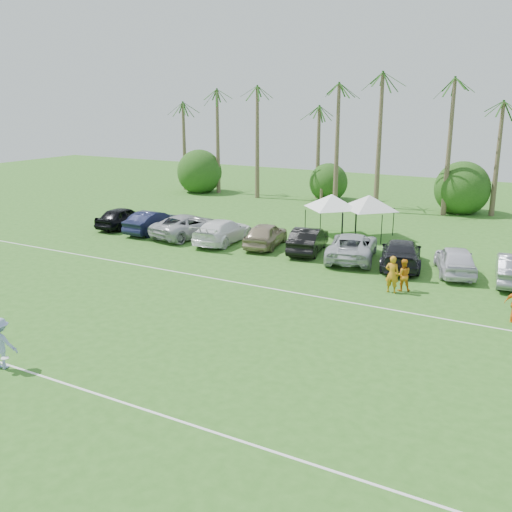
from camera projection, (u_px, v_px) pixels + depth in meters
The scene contains 27 objects.
ground at pixel (15, 412), 17.14m from camera, with size 120.00×120.00×0.00m, color #31671F.
field_lines at pixel (176, 324), 23.87m from camera, with size 80.00×12.10×0.01m.
palm_tree_0 at pixel (176, 115), 57.46m from camera, with size 2.40×2.40×8.90m.
palm_tree_1 at pixel (218, 107), 54.89m from camera, with size 2.40×2.40×9.90m.
palm_tree_2 at pixel (264, 97), 52.32m from camera, with size 2.40×2.40×10.90m.
palm_tree_3 at pixel (304, 87), 50.22m from camera, with size 2.40×2.40×11.90m.
palm_tree_4 at pixel (345, 118), 49.03m from camera, with size 2.40×2.40×8.90m.
palm_tree_5 at pixel (392, 108), 46.93m from camera, with size 2.40×2.40×9.90m.
palm_tree_6 at pixel (442, 97), 44.83m from camera, with size 2.40×2.40×10.90m.
palm_tree_7 at pixel (498, 85), 42.73m from camera, with size 2.40×2.40×11.90m.
bush_tree_0 at pixel (208, 173), 58.41m from camera, with size 4.00×4.00×4.00m.
bush_tree_1 at pixel (326, 181), 52.33m from camera, with size 4.00×4.00×4.00m.
bush_tree_2 at pixel (462, 191), 46.71m from camera, with size 4.00×4.00×4.00m.
sideline_player_a at pixel (392, 274), 27.49m from camera, with size 0.67×0.44×1.84m, color orange.
sideline_player_b at pixel (403, 275), 27.77m from camera, with size 0.78×0.61×1.61m, color orange.
canopy_tent_left at pixel (332, 194), 38.49m from camera, with size 4.14×4.14×3.35m.
canopy_tent_right at pixel (369, 195), 37.96m from camera, with size 4.18×4.18×3.39m.
frisbee_player at pixel (0, 343), 19.72m from camera, with size 1.35×1.02×1.86m.
parked_car_0 at pixel (123, 217), 41.42m from camera, with size 1.83×4.56×1.55m, color black.
parked_car_1 at pixel (153, 222), 39.91m from camera, with size 1.64×4.71×1.55m, color #131733.
parked_car_2 at pixel (189, 226), 38.72m from camera, with size 2.58×5.59×1.55m, color #AFB0B3.
parked_car_3 at pixel (223, 231), 37.12m from camera, with size 2.17×5.35×1.55m, color white.
parked_car_4 at pixel (266, 235), 36.15m from camera, with size 1.83×4.56×1.55m, color tan.
parked_car_5 at pixel (308, 240), 34.84m from camera, with size 1.64×4.71×1.55m, color black.
parked_car_6 at pixel (352, 246), 33.28m from camera, with size 2.58×5.59×1.55m, color #B5B8BF.
parked_car_7 at pixel (401, 253), 31.78m from camera, with size 2.17×5.35×1.55m, color black.
parked_car_8 at pixel (455, 260), 30.46m from camera, with size 1.83×4.56×1.55m, color silver.
Camera 1 is at (13.76, -9.82, 9.10)m, focal length 40.00 mm.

